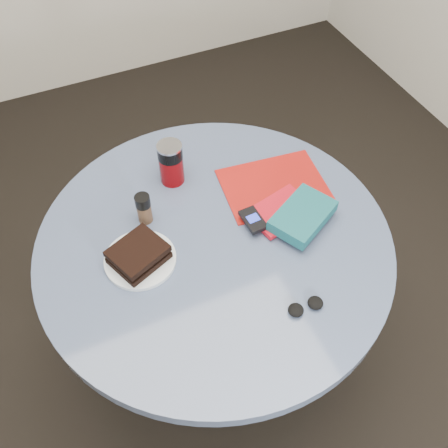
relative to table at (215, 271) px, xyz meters
name	(u,v)px	position (x,y,z in m)	size (l,w,h in m)	color
ground	(217,353)	(0.00, 0.00, -0.59)	(4.00, 4.00, 0.00)	black
table	(215,271)	(0.00, 0.00, 0.00)	(1.00, 1.00, 0.75)	black
plate	(140,259)	(-0.21, 0.01, 0.17)	(0.19, 0.19, 0.01)	white
sandwich	(138,254)	(-0.21, 0.01, 0.20)	(0.17, 0.16, 0.05)	black
soda_can	(171,163)	(-0.02, 0.26, 0.23)	(0.09, 0.09, 0.14)	#710508
pepper_grinder	(144,208)	(-0.15, 0.14, 0.21)	(0.05, 0.05, 0.10)	#4E3421
magazine	(274,185)	(0.25, 0.11, 0.17)	(0.31, 0.23, 0.01)	maroon
red_book	(280,211)	(0.21, 0.00, 0.18)	(0.18, 0.12, 0.01)	#B60E1C
novel	(303,216)	(0.25, -0.06, 0.20)	(0.19, 0.12, 0.04)	#114D54
mp3_player	(253,220)	(0.12, 0.00, 0.19)	(0.05, 0.09, 0.02)	black
headphones	(306,306)	(0.12, -0.30, 0.17)	(0.10, 0.04, 0.02)	black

